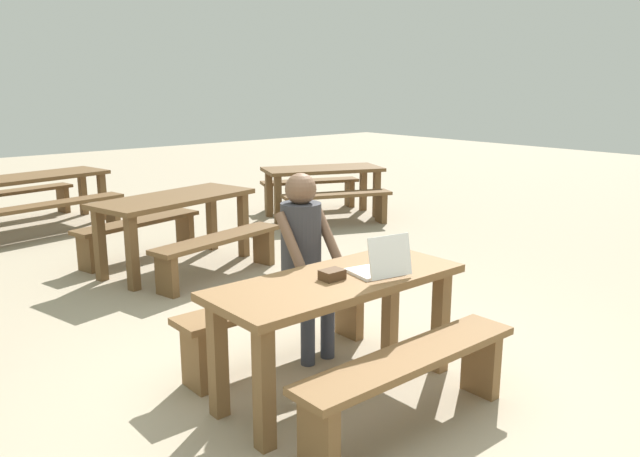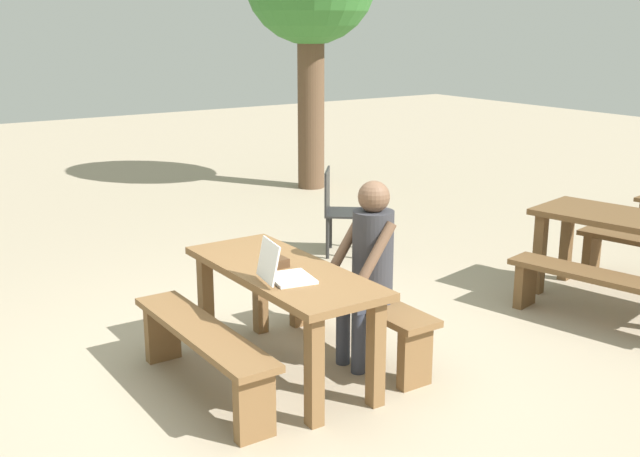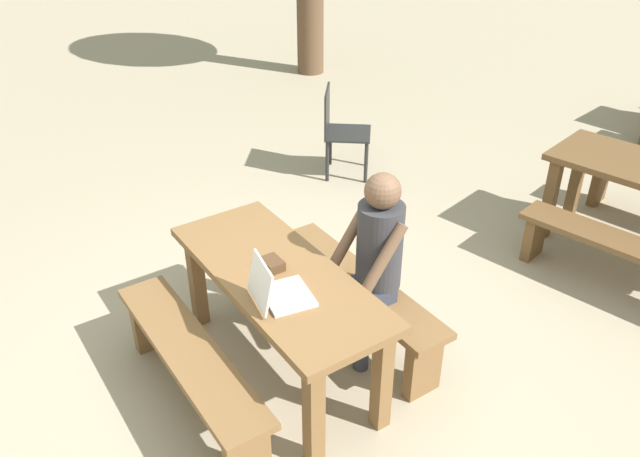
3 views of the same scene
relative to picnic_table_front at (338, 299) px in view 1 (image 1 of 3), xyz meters
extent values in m
plane|color=tan|center=(0.00, 0.00, -0.62)|extent=(30.00, 30.00, 0.00)
cube|color=brown|center=(0.00, 0.00, 0.11)|extent=(1.64, 0.66, 0.05)
cube|color=brown|center=(-0.72, -0.23, -0.26)|extent=(0.09, 0.09, 0.70)
cube|color=brown|center=(0.72, -0.23, -0.26)|extent=(0.09, 0.09, 0.70)
cube|color=brown|center=(-0.72, 0.23, -0.26)|extent=(0.09, 0.09, 0.70)
cube|color=brown|center=(0.72, 0.23, -0.26)|extent=(0.09, 0.09, 0.70)
cube|color=brown|center=(0.00, -0.60, -0.18)|extent=(1.53, 0.30, 0.05)
cube|color=brown|center=(-0.66, -0.60, -0.41)|extent=(0.08, 0.24, 0.42)
cube|color=brown|center=(0.66, -0.60, -0.41)|extent=(0.08, 0.24, 0.42)
cube|color=brown|center=(0.00, 0.60, -0.18)|extent=(1.53, 0.30, 0.05)
cube|color=brown|center=(-0.66, 0.60, -0.41)|extent=(0.08, 0.24, 0.42)
cube|color=brown|center=(0.66, 0.60, -0.41)|extent=(0.08, 0.24, 0.42)
cube|color=white|center=(0.24, -0.08, 0.15)|extent=(0.34, 0.30, 0.02)
cube|color=white|center=(0.21, -0.23, 0.28)|extent=(0.30, 0.12, 0.25)
cube|color=black|center=(0.21, -0.22, 0.28)|extent=(0.28, 0.10, 0.23)
cube|color=#4C331E|center=(-0.05, -0.01, 0.17)|extent=(0.14, 0.10, 0.06)
cylinder|color=#333847|center=(0.11, 0.42, -0.39)|extent=(0.10, 0.10, 0.46)
cylinder|color=#333847|center=(0.29, 0.42, -0.39)|extent=(0.10, 0.10, 0.46)
cube|color=#333847|center=(0.20, 0.51, -0.11)|extent=(0.28, 0.28, 0.12)
cylinder|color=#333338|center=(0.20, 0.60, 0.20)|extent=(0.28, 0.28, 0.56)
cylinder|color=brown|center=(0.03, 0.50, 0.24)|extent=(0.07, 0.32, 0.41)
cylinder|color=brown|center=(0.36, 0.50, 0.24)|extent=(0.07, 0.32, 0.41)
sphere|color=brown|center=(0.20, 0.60, 0.58)|extent=(0.22, 0.22, 0.22)
cube|color=brown|center=(-0.08, 6.06, 0.06)|extent=(2.16, 1.07, 0.05)
cube|color=brown|center=(0.88, 5.96, -0.29)|extent=(0.10, 0.10, 0.65)
cube|color=brown|center=(0.79, 6.48, -0.29)|extent=(0.10, 0.10, 0.65)
cube|color=brown|center=(0.03, 5.41, -0.21)|extent=(1.88, 0.62, 0.05)
cube|color=brown|center=(0.85, 5.55, -0.42)|extent=(0.12, 0.25, 0.38)
cube|color=brown|center=(-0.20, 6.71, -0.21)|extent=(1.88, 0.62, 0.05)
cube|color=brown|center=(0.62, 6.85, -0.42)|extent=(0.12, 0.25, 0.38)
cube|color=brown|center=(3.38, 4.08, 0.08)|extent=(1.82, 1.29, 0.05)
cube|color=brown|center=(2.60, 4.12, -0.28)|extent=(0.12, 0.12, 0.67)
cube|color=brown|center=(3.96, 3.56, -0.28)|extent=(0.12, 0.12, 0.67)
cube|color=brown|center=(2.79, 4.59, -0.28)|extent=(0.12, 0.12, 0.67)
cube|color=brown|center=(4.15, 4.04, -0.28)|extent=(0.12, 0.12, 0.67)
cube|color=brown|center=(3.15, 3.51, -0.19)|extent=(1.51, 0.84, 0.05)
cube|color=brown|center=(2.54, 3.75, -0.41)|extent=(0.16, 0.25, 0.40)
cube|color=brown|center=(3.75, 3.26, -0.41)|extent=(0.16, 0.25, 0.40)
cube|color=brown|center=(3.61, 4.65, -0.19)|extent=(1.51, 0.84, 0.05)
cube|color=brown|center=(3.00, 4.89, -0.41)|extent=(0.16, 0.25, 0.40)
cube|color=brown|center=(4.21, 4.40, -0.41)|extent=(0.16, 0.25, 0.40)
cube|color=brown|center=(0.54, 3.12, 0.13)|extent=(1.79, 1.06, 0.05)
cube|color=brown|center=(-0.13, 2.71, -0.26)|extent=(0.11, 0.11, 0.72)
cube|color=brown|center=(1.31, 3.03, -0.26)|extent=(0.11, 0.11, 0.72)
cube|color=brown|center=(-0.24, 3.21, -0.26)|extent=(0.11, 0.11, 0.72)
cube|color=brown|center=(1.20, 3.53, -0.26)|extent=(0.11, 0.11, 0.72)
cube|color=brown|center=(0.67, 2.50, -0.21)|extent=(1.54, 0.62, 0.05)
cube|color=brown|center=(0.03, 2.36, -0.42)|extent=(0.13, 0.25, 0.38)
cube|color=brown|center=(1.31, 2.65, -0.42)|extent=(0.13, 0.25, 0.38)
cube|color=brown|center=(0.40, 3.73, -0.21)|extent=(1.54, 0.62, 0.05)
cube|color=brown|center=(-0.24, 3.59, -0.42)|extent=(0.13, 0.25, 0.38)
cube|color=brown|center=(1.04, 3.88, -0.42)|extent=(0.13, 0.25, 0.38)
camera|label=1|loc=(-2.43, -2.70, 1.29)|focal=35.20mm
camera|label=2|loc=(4.22, -2.55, 1.73)|focal=43.83mm
camera|label=3|loc=(2.70, -1.53, 2.32)|focal=36.13mm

